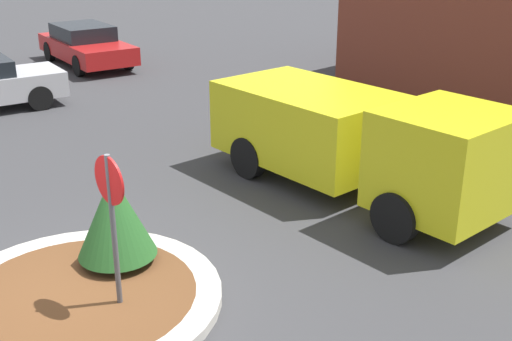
% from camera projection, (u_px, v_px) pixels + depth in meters
% --- Properties ---
extents(ground_plane, '(120.00, 120.00, 0.00)m').
position_uv_depth(ground_plane, '(80.00, 303.00, 8.62)').
color(ground_plane, '#38383A').
extents(traffic_island, '(3.82, 3.82, 0.15)m').
position_uv_depth(traffic_island, '(80.00, 298.00, 8.59)').
color(traffic_island, '#BCB7AD').
rests_on(traffic_island, ground_plane).
extents(stop_sign, '(0.63, 0.07, 2.19)m').
position_uv_depth(stop_sign, '(112.00, 208.00, 7.89)').
color(stop_sign, '#4C4C51').
rests_on(stop_sign, ground_plane).
extents(island_shrub, '(1.14, 1.14, 1.37)m').
position_uv_depth(island_shrub, '(115.00, 215.00, 9.12)').
color(island_shrub, brown).
rests_on(island_shrub, traffic_island).
extents(utility_truck, '(5.92, 2.42, 2.01)m').
position_uv_depth(utility_truck, '(353.00, 137.00, 11.77)').
color(utility_truck, gold).
rests_on(utility_truck, ground_plane).
extents(parked_sedan_red, '(5.01, 2.56, 1.39)m').
position_uv_depth(parked_sedan_red, '(86.00, 45.00, 22.49)').
color(parked_sedan_red, '#B21919').
rests_on(parked_sedan_red, ground_plane).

